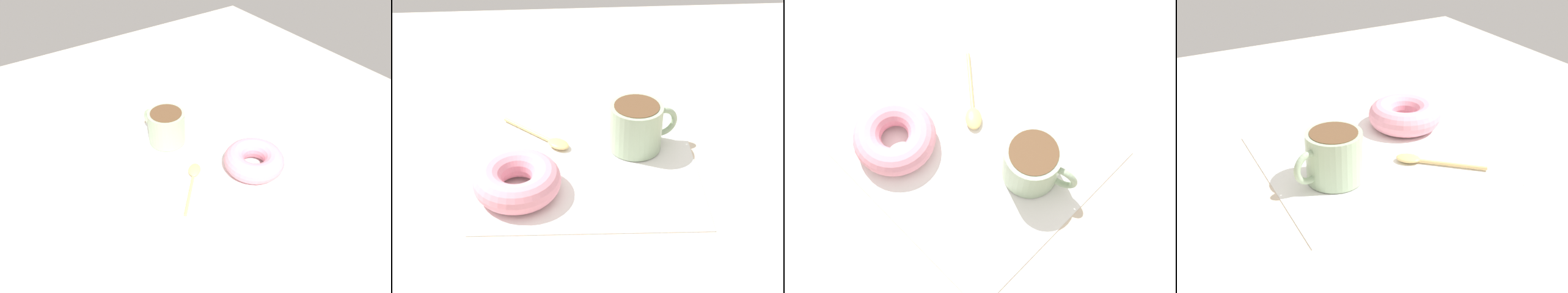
{
  "view_description": "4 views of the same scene",
  "coord_description": "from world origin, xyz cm",
  "views": [
    {
      "loc": [
        51.6,
        -34.61,
        51.95
      ],
      "look_at": [
        2.93,
        -0.88,
        2.3
      ],
      "focal_mm": 35.0,
      "sensor_mm": 36.0,
      "label": 1
    },
    {
      "loc": [
        7.37,
        62.52,
        47.76
      ],
      "look_at": [
        2.93,
        -0.88,
        2.3
      ],
      "focal_mm": 50.0,
      "sensor_mm": 36.0,
      "label": 2
    },
    {
      "loc": [
        -18.05,
        21.97,
        71.28
      ],
      "look_at": [
        2.93,
        -0.88,
        2.3
      ],
      "focal_mm": 50.0,
      "sensor_mm": 36.0,
      "label": 3
    },
    {
      "loc": [
        -30.82,
        -61.61,
        39.69
      ],
      "look_at": [
        2.93,
        -0.88,
        2.3
      ],
      "focal_mm": 50.0,
      "sensor_mm": 36.0,
      "label": 4
    }
  ],
  "objects": [
    {
      "name": "spoon",
      "position": [
        8.47,
        -5.28,
        0.7
      ],
      "size": [
        10.67,
        10.0,
        0.9
      ],
      "color": "#D8B772",
      "rests_on": "napkin"
    },
    {
      "name": "ground_plane",
      "position": [
        0.0,
        0.0,
        -1.0
      ],
      "size": [
        120.0,
        120.0,
        2.0
      ],
      "primitive_type": "cube",
      "color": "beige"
    },
    {
      "name": "donut",
      "position": [
        12.81,
        6.12,
        2.27
      ],
      "size": [
        11.73,
        11.73,
        3.95
      ],
      "primitive_type": "torus",
      "color": "pink",
      "rests_on": "napkin"
    },
    {
      "name": "napkin",
      "position": [
        2.93,
        -0.88,
        0.15
      ],
      "size": [
        32.13,
        32.13,
        0.3
      ],
      "primitive_type": "cube",
      "rotation": [
        0.0,
        0.0,
        -0.04
      ],
      "color": "white",
      "rests_on": "ground_plane"
    },
    {
      "name": "coffee_cup",
      "position": [
        -4.44,
        -3.32,
        3.99
      ],
      "size": [
        10.46,
        7.75,
        7.12
      ],
      "color": "#9EB793",
      "rests_on": "napkin"
    }
  ]
}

